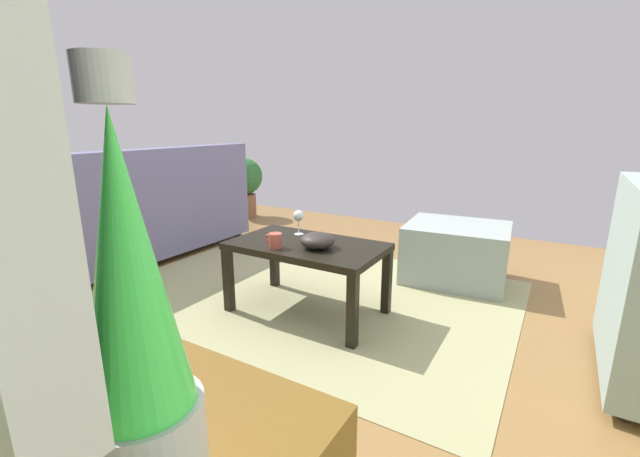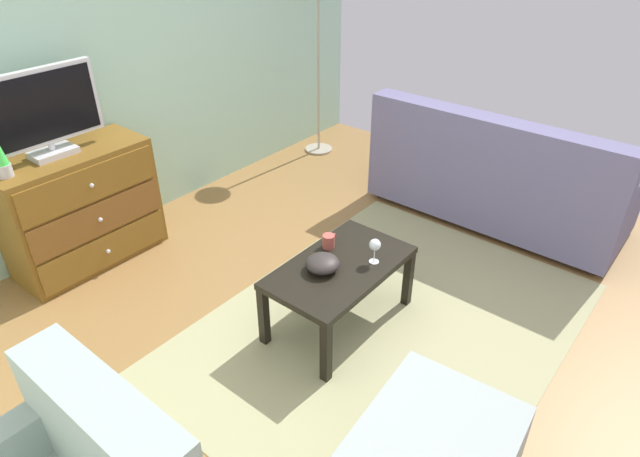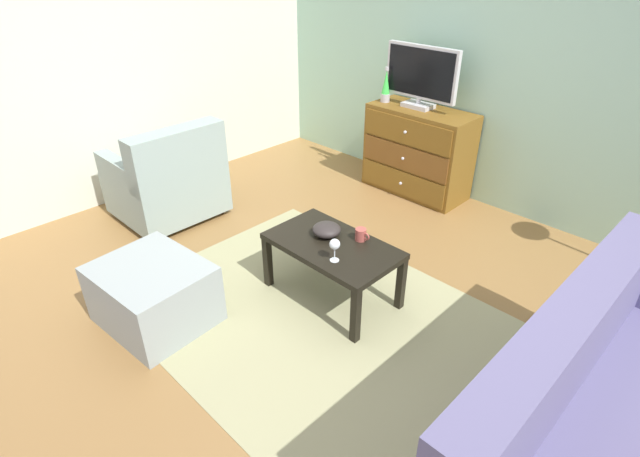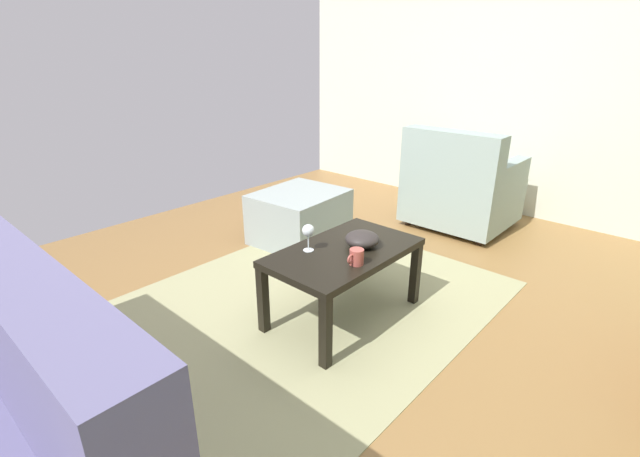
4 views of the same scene
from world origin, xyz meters
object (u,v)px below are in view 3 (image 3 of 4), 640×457
coffee_table (332,251)px  bowl_decorative (327,230)px  wine_glass (335,245)px  ottoman (154,294)px  mug (361,235)px  dresser (418,152)px  tv (421,75)px  couch_large (606,433)px  armchair (169,181)px  lava_lamp (386,87)px

coffee_table → bowl_decorative: size_ratio=4.56×
coffee_table → wine_glass: wine_glass is taller
bowl_decorative → ottoman: bearing=-117.4°
mug → bowl_decorative: bowl_decorative is taller
dresser → tv: 0.72m
tv → wine_glass: (0.80, -1.99, -0.58)m
tv → ottoman: tv is taller
bowl_decorative → couch_large: 1.94m
mug → couch_large: 1.75m
tv → armchair: size_ratio=0.84×
wine_glass → dresser: bearing=110.5°
wine_glass → bowl_decorative: bearing=143.3°
wine_glass → couch_large: couch_large is taller
mug → ottoman: bearing=-122.8°
bowl_decorative → couch_large: couch_large is taller
lava_lamp → armchair: bearing=-113.2°
tv → ottoman: size_ratio=1.07×
tv → ottoman: 3.00m
coffee_table → armchair: size_ratio=1.01×
wine_glass → bowl_decorative: (-0.25, 0.19, -0.07)m
dresser → mug: 1.80m
armchair → bowl_decorative: bearing=7.5°
ottoman → tv: bearing=90.1°
couch_large → dresser: bearing=139.9°
mug → armchair: (-1.94, -0.35, -0.13)m
dresser → mug: (0.69, -1.66, 0.06)m
dresser → lava_lamp: 0.70m
dresser → armchair: armchair is taller
lava_lamp → wine_glass: 2.28m
wine_glass → couch_large: 1.68m
dresser → wine_glass: bearing=-69.5°
tv → wine_glass: tv is taller
mug → ottoman: (-0.76, -1.17, -0.27)m
coffee_table → armchair: bearing=-174.5°
tv → armchair: tv is taller
lava_lamp → ottoman: size_ratio=0.47×
dresser → ottoman: (-0.06, -2.83, -0.21)m
wine_glass → ottoman: (-0.80, -0.87, -0.35)m
mug → wine_glass: bearing=-82.1°
tv → mug: tv is taller
lava_lamp → wine_glass: size_ratio=2.10×
tv → wine_glass: bearing=-68.1°
dresser → wine_glass: size_ratio=6.45×
coffee_table → ottoman: bearing=-122.9°
coffee_table → bowl_decorative: bearing=154.7°
wine_glass → mug: 0.32m
dresser → wine_glass: 2.10m
lava_lamp → wine_glass: bearing=-59.3°
mug → tv: bearing=114.3°
tv → coffee_table: bearing=-70.6°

